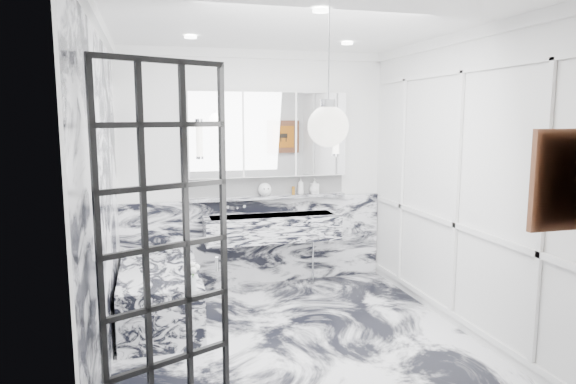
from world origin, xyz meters
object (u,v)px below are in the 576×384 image
object	(u,v)px
crittall_door	(167,247)
bathtub	(160,293)
trough_sink	(272,228)
mirror_cabinet	(269,135)

from	to	relation	value
crittall_door	bathtub	bearing A→B (deg)	66.62
trough_sink	mirror_cabinet	xyz separation A→B (m)	(-0.00, 0.17, 1.09)
mirror_cabinet	crittall_door	bearing A→B (deg)	-116.45
mirror_cabinet	bathtub	size ratio (longest dim) A/B	1.15
trough_sink	bathtub	bearing A→B (deg)	-153.52
crittall_door	mirror_cabinet	world-z (taller)	crittall_door
trough_sink	mirror_cabinet	size ratio (longest dim) A/B	0.84
mirror_cabinet	bathtub	xyz separation A→B (m)	(-1.32, -0.83, -1.54)
crittall_door	mirror_cabinet	bearing A→B (deg)	39.03
crittall_door	trough_sink	size ratio (longest dim) A/B	1.48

